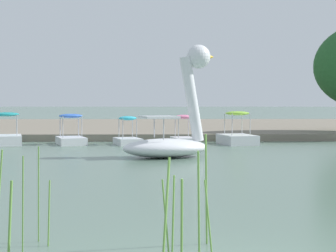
% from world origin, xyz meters
% --- Properties ---
extents(shore_bank_far, '(125.95, 26.64, 0.37)m').
position_xyz_m(shore_bank_far, '(0.00, 35.55, 0.18)').
color(shore_bank_far, slate).
rests_on(shore_bank_far, ground_plane).
extents(swan_boat, '(3.67, 2.70, 4.15)m').
position_xyz_m(swan_boat, '(-0.07, 14.13, 1.03)').
color(swan_boat, white).
rests_on(swan_boat, ground_plane).
extents(pedal_boat_lime, '(1.86, 2.52, 1.59)m').
position_xyz_m(pedal_boat_lime, '(3.22, 20.33, 0.45)').
color(pedal_boat_lime, white).
rests_on(pedal_boat_lime, ground_plane).
extents(pedal_boat_pink, '(1.28, 1.92, 1.42)m').
position_xyz_m(pedal_boat_pink, '(0.63, 20.36, 0.40)').
color(pedal_boat_pink, white).
rests_on(pedal_boat_pink, ground_plane).
extents(pedal_boat_cyan, '(1.55, 2.00, 1.36)m').
position_xyz_m(pedal_boat_cyan, '(-2.04, 20.13, 0.41)').
color(pedal_boat_cyan, white).
rests_on(pedal_boat_cyan, ground_plane).
extents(pedal_boat_blue, '(1.83, 2.44, 1.47)m').
position_xyz_m(pedal_boat_blue, '(-4.78, 20.37, 0.44)').
color(pedal_boat_blue, white).
rests_on(pedal_boat_blue, ground_plane).
extents(pedal_boat_teal, '(1.88, 2.43, 1.55)m').
position_xyz_m(pedal_boat_teal, '(-7.81, 20.17, 0.47)').
color(pedal_boat_teal, white).
rests_on(pedal_boat_teal, ground_plane).
extents(reed_clump_foreground, '(2.98, 1.51, 1.57)m').
position_xyz_m(reed_clump_foreground, '(-1.19, 1.20, 0.63)').
color(reed_clump_foreground, '#669942').
rests_on(reed_clump_foreground, ground_plane).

